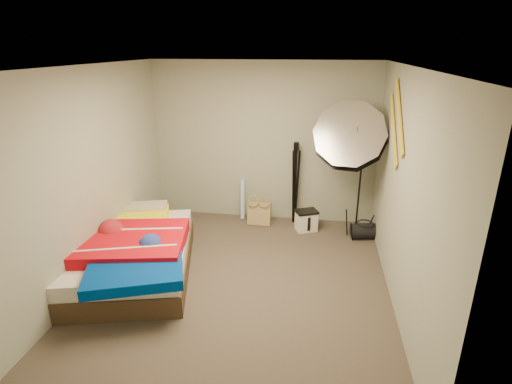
% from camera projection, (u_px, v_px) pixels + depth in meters
% --- Properties ---
extents(floor, '(4.00, 4.00, 0.00)m').
position_uv_depth(floor, '(240.00, 282.00, 4.84)').
color(floor, '#50473B').
rests_on(floor, ground).
extents(ceiling, '(4.00, 4.00, 0.00)m').
position_uv_depth(ceiling, '(237.00, 66.00, 3.97)').
color(ceiling, silver).
rests_on(ceiling, wall_back).
extents(wall_back, '(3.50, 0.00, 3.50)m').
position_uv_depth(wall_back, '(263.00, 143.00, 6.26)').
color(wall_back, gray).
rests_on(wall_back, floor).
extents(wall_front, '(3.50, 0.00, 3.50)m').
position_uv_depth(wall_front, '(179.00, 286.00, 2.55)').
color(wall_front, gray).
rests_on(wall_front, floor).
extents(wall_left, '(0.00, 4.00, 4.00)m').
position_uv_depth(wall_left, '(92.00, 177.00, 4.65)').
color(wall_left, gray).
rests_on(wall_left, floor).
extents(wall_right, '(0.00, 4.00, 4.00)m').
position_uv_depth(wall_right, '(404.00, 193.00, 4.15)').
color(wall_right, gray).
rests_on(wall_right, floor).
extents(tote_bag, '(0.37, 0.17, 0.38)m').
position_uv_depth(tote_bag, '(259.00, 214.00, 6.34)').
color(tote_bag, tan).
rests_on(tote_bag, floor).
extents(wrapping_roll, '(0.10, 0.20, 0.66)m').
position_uv_depth(wrapping_roll, '(243.00, 199.00, 6.53)').
color(wrapping_roll, '#6FA7E2').
rests_on(wrapping_roll, floor).
extents(camera_case, '(0.36, 0.32, 0.30)m').
position_uv_depth(camera_case, '(306.00, 221.00, 6.14)').
color(camera_case, white).
rests_on(camera_case, floor).
extents(duffel_bag, '(0.41, 0.30, 0.23)m').
position_uv_depth(duffel_bag, '(364.00, 231.00, 5.90)').
color(duffel_bag, black).
rests_on(duffel_bag, floor).
extents(wall_stripe_upper, '(0.02, 0.91, 0.78)m').
position_uv_depth(wall_stripe_upper, '(399.00, 116.00, 4.47)').
color(wall_stripe_upper, gold).
rests_on(wall_stripe_upper, wall_right).
extents(wall_stripe_lower, '(0.02, 0.91, 0.78)m').
position_uv_depth(wall_stripe_lower, '(394.00, 129.00, 4.77)').
color(wall_stripe_lower, gold).
rests_on(wall_stripe_lower, wall_right).
extents(bed, '(1.87, 2.33, 0.58)m').
position_uv_depth(bed, '(132.00, 252.00, 4.94)').
color(bed, '#473221').
rests_on(bed, floor).
extents(photo_umbrella, '(1.32, 1.03, 2.13)m').
position_uv_depth(photo_umbrella, '(350.00, 138.00, 5.38)').
color(photo_umbrella, black).
rests_on(photo_umbrella, floor).
extents(camera_tripod, '(0.08, 0.08, 1.31)m').
position_uv_depth(camera_tripod, '(295.00, 178.00, 6.23)').
color(camera_tripod, black).
rests_on(camera_tripod, floor).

